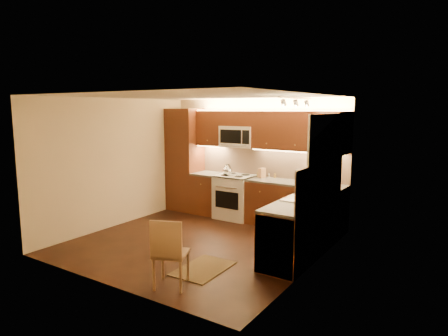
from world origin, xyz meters
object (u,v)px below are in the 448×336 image
Objects in this scene: stove at (235,197)px; sink at (306,193)px; microwave at (239,137)px; kettle at (227,170)px; toaster_oven at (309,176)px; knife_block at (262,173)px; soap_bottle at (327,191)px; dining_chair at (171,252)px.

sink is at bearing -29.36° from stove.
microwave is 0.73m from kettle.
microwave reaches higher than sink.
toaster_oven reaches higher than knife_block.
kettle is 2.48m from soap_bottle.
sink is 2.39m from dining_chair.
microwave is 1.84× the size of toaster_oven.
soap_bottle is at bearing -38.06° from toaster_oven.
knife_block reaches higher than sink.
soap_bottle reaches higher than dining_chair.
kettle is at bearing -176.30° from soap_bottle.
microwave is 0.88× the size of sink.
soap_bottle is at bearing -20.86° from stove.
knife_block reaches higher than soap_bottle.
dining_chair is (0.43, -3.35, -0.54)m from knife_block.
microwave is 0.82× the size of dining_chair.
knife_block reaches higher than stove.
kettle is 0.73m from knife_block.
stove is 1.27m from microwave.
microwave is at bearing 147.79° from sink.
knife_block is 1.93m from soap_bottle.
toaster_oven reaches higher than dining_chair.
knife_block is (0.57, 0.11, 0.54)m from stove.
kettle is (-2.12, 1.02, 0.07)m from sink.
knife_block is 1.24× the size of soap_bottle.
microwave reaches higher than soap_bottle.
knife_block is (-1.43, 1.24, 0.03)m from sink.
knife_block is 3.42m from dining_chair.
soap_bottle is (2.24, -0.85, 0.52)m from stove.
kettle is 0.26× the size of dining_chair.
stove is 0.60m from kettle.
microwave is at bearing 177.40° from soap_bottle.
sink is 0.36m from soap_bottle.
dining_chair is (1.13, -3.13, -0.58)m from kettle.
toaster_oven is at bearing 145.24° from soap_bottle.
dining_chair is (-1.24, -2.39, -0.52)m from soap_bottle.
sink is (2.00, -1.26, -0.74)m from microwave.
soap_bottle is (2.24, -0.99, -0.74)m from microwave.
dining_chair reaches higher than stove.
stove is 0.99× the size of dining_chair.
soap_bottle is at bearing 0.09° from kettle.
kettle reaches higher than toaster_oven.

